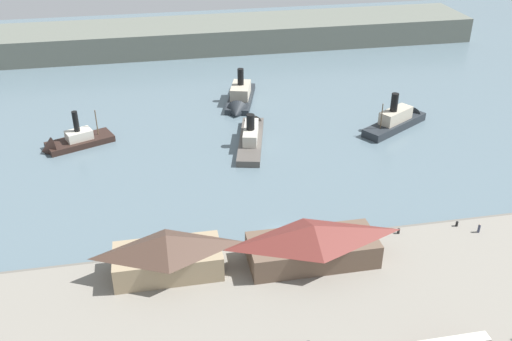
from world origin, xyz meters
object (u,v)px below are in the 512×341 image
object	(u,v)px
ferry_shed_east_terminal	(167,254)
pedestrian_at_waters_edge	(479,228)
ferry_shed_customs_shed	(313,243)
mooring_post_center_west	(399,231)
ferry_approaching_west	(251,133)
ferry_outer_harbor	(399,119)
ferry_departing_north	(70,142)
mooring_post_east	(457,224)
ferry_near_quay	(240,99)

from	to	relation	value
ferry_shed_east_terminal	pedestrian_at_waters_edge	bearing A→B (deg)	0.71
ferry_shed_customs_shed	mooring_post_center_west	size ratio (longest dim) A/B	22.76
ferry_approaching_west	ferry_outer_harbor	size ratio (longest dim) A/B	1.24
ferry_shed_customs_shed	ferry_approaching_west	size ratio (longest dim) A/B	0.82
ferry_departing_north	ferry_outer_harbor	xyz separation A→B (m)	(76.35, -3.51, 0.66)
pedestrian_at_waters_edge	mooring_post_east	xyz separation A→B (m)	(-2.74, 2.39, -0.32)
pedestrian_at_waters_edge	ferry_near_quay	bearing A→B (deg)	114.60
ferry_approaching_west	ferry_near_quay	xyz separation A→B (m)	(0.69, 20.38, 0.19)
ferry_approaching_west	ferry_outer_harbor	bearing A→B (deg)	-0.22
mooring_post_east	ferry_near_quay	distance (m)	69.11
ferry_departing_north	ferry_approaching_west	size ratio (longest dim) A/B	0.67
ferry_shed_east_terminal	ferry_near_quay	distance (m)	70.15
ferry_shed_customs_shed	ferry_departing_north	size ratio (longest dim) A/B	1.23
mooring_post_center_west	ferry_near_quay	distance (m)	65.70
ferry_departing_north	ferry_near_quay	distance (m)	44.49
ferry_near_quay	ferry_approaching_west	bearing A→B (deg)	-91.94
pedestrian_at_waters_edge	mooring_post_east	size ratio (longest dim) A/B	1.88
ferry_shed_customs_shed	pedestrian_at_waters_edge	distance (m)	30.10
ferry_shed_customs_shed	mooring_post_east	bearing A→B (deg)	9.33
mooring_post_center_west	mooring_post_east	bearing A→B (deg)	0.63
mooring_post_center_west	ferry_departing_north	xyz separation A→B (m)	(-57.74, 46.55, -0.49)
ferry_departing_north	ferry_shed_customs_shed	bearing A→B (deg)	-50.93
ferry_shed_east_terminal	ferry_outer_harbor	size ratio (longest dim) A/B	0.82
mooring_post_center_west	ferry_approaching_west	bearing A→B (deg)	111.86
ferry_shed_customs_shed	ferry_outer_harbor	bearing A→B (deg)	53.53
ferry_shed_customs_shed	ferry_outer_harbor	size ratio (longest dim) A/B	1.02
ferry_shed_customs_shed	pedestrian_at_waters_edge	size ratio (longest dim) A/B	12.09
ferry_shed_east_terminal	mooring_post_east	xyz separation A→B (m)	(49.58, 3.03, -3.04)
ferry_near_quay	mooring_post_center_west	bearing A→B (deg)	-75.33
mooring_post_center_west	ferry_departing_north	world-z (taller)	ferry_departing_north
ferry_departing_north	mooring_post_east	bearing A→B (deg)	-34.13
ferry_near_quay	ferry_shed_customs_shed	bearing A→B (deg)	-89.82
pedestrian_at_waters_edge	mooring_post_east	bearing A→B (deg)	138.96
ferry_shed_east_terminal	ferry_near_quay	world-z (taller)	ferry_near_quay
ferry_near_quay	ferry_shed_east_terminal	bearing A→B (deg)	-108.45
ferry_approaching_west	ferry_shed_customs_shed	bearing A→B (deg)	-88.91
ferry_approaching_west	ferry_near_quay	world-z (taller)	ferry_near_quay
pedestrian_at_waters_edge	mooring_post_center_west	bearing A→B (deg)	170.47
ferry_near_quay	ferry_departing_north	bearing A→B (deg)	-157.52
ferry_shed_east_terminal	ferry_near_quay	xyz separation A→B (m)	(22.18, 66.48, -3.12)
ferry_shed_customs_shed	mooring_post_east	world-z (taller)	ferry_shed_customs_shed
mooring_post_center_west	ferry_departing_north	bearing A→B (deg)	141.12
ferry_shed_customs_shed	mooring_post_center_west	distance (m)	17.24
ferry_shed_east_terminal	mooring_post_east	distance (m)	49.76
ferry_shed_customs_shed	mooring_post_east	xyz separation A→B (m)	(27.18, 4.46, -2.94)
ferry_approaching_west	ferry_departing_north	bearing A→B (deg)	175.23
ferry_shed_east_terminal	ferry_outer_harbor	world-z (taller)	ferry_outer_harbor
ferry_shed_east_terminal	ferry_outer_harbor	distance (m)	73.60
ferry_shed_east_terminal	pedestrian_at_waters_edge	xyz separation A→B (m)	(52.32, 0.65, -2.72)
ferry_departing_north	ferry_outer_harbor	bearing A→B (deg)	-2.63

